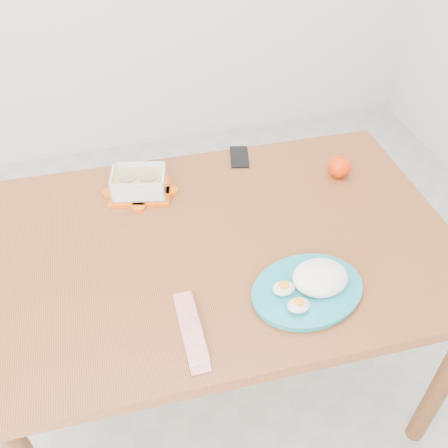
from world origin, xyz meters
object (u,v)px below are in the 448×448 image
object	(u,v)px
rice_plate	(312,284)
smartphone	(239,157)
orange_fruit	(340,167)
food_container	(139,183)
dining_table	(224,260)

from	to	relation	value
rice_plate	smartphone	world-z (taller)	rice_plate
orange_fruit	food_container	bearing A→B (deg)	172.31
food_container	orange_fruit	bearing A→B (deg)	5.83
food_container	rice_plate	size ratio (longest dim) A/B	0.63
dining_table	rice_plate	world-z (taller)	rice_plate
dining_table	rice_plate	bearing A→B (deg)	-54.40
dining_table	orange_fruit	bearing A→B (deg)	24.83
dining_table	smartphone	distance (m)	0.42
food_container	rice_plate	world-z (taller)	same
dining_table	food_container	world-z (taller)	food_container
food_container	rice_plate	bearing A→B (deg)	-41.67
orange_fruit	smartphone	xyz separation A→B (m)	(-0.29, 0.19, -0.03)
orange_fruit	smartphone	size ratio (longest dim) A/B	0.60
food_container	orange_fruit	world-z (taller)	food_container
dining_table	smartphone	xyz separation A→B (m)	(0.16, 0.38, 0.09)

